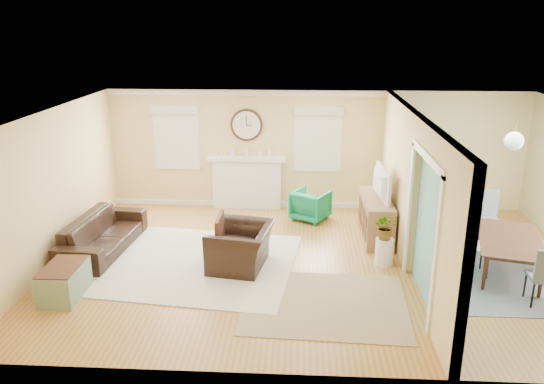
% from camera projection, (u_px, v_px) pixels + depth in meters
% --- Properties ---
extents(floor, '(9.00, 9.00, 0.00)m').
position_uv_depth(floor, '(317.00, 265.00, 9.10)').
color(floor, '#9B672F').
rests_on(floor, ground).
extents(wall_back, '(9.00, 0.02, 2.60)m').
position_uv_depth(wall_back, '(316.00, 150.00, 11.55)').
color(wall_back, '#EBC983').
rests_on(wall_back, ground).
extents(wall_front, '(9.00, 0.02, 2.60)m').
position_uv_depth(wall_front, '(327.00, 276.00, 5.85)').
color(wall_front, '#EBC983').
rests_on(wall_front, ground).
extents(wall_left, '(0.02, 6.00, 2.60)m').
position_uv_depth(wall_left, '(52.00, 188.00, 8.94)').
color(wall_left, '#EBC983').
rests_on(wall_left, ground).
extents(ceiling, '(9.00, 6.00, 0.02)m').
position_uv_depth(ceiling, '(322.00, 114.00, 8.30)').
color(ceiling, white).
rests_on(ceiling, wall_back).
extents(partition, '(0.17, 6.00, 2.60)m').
position_uv_depth(partition, '(410.00, 186.00, 8.87)').
color(partition, '#EBC983').
rests_on(partition, ground).
extents(fireplace, '(1.70, 0.30, 1.17)m').
position_uv_depth(fireplace, '(247.00, 182.00, 11.73)').
color(fireplace, white).
rests_on(fireplace, ground).
extents(wall_clock, '(0.70, 0.07, 0.70)m').
position_uv_depth(wall_clock, '(247.00, 125.00, 11.43)').
color(wall_clock, '#492617').
rests_on(wall_clock, wall_back).
extents(window_left, '(1.05, 0.13, 1.42)m').
position_uv_depth(window_left, '(176.00, 133.00, 11.56)').
color(window_left, white).
rests_on(window_left, wall_back).
extents(window_right, '(1.05, 0.13, 1.42)m').
position_uv_depth(window_right, '(318.00, 135.00, 11.39)').
color(window_right, white).
rests_on(window_right, wall_back).
extents(pendant, '(0.30, 0.30, 0.55)m').
position_uv_depth(pendant, '(514.00, 141.00, 8.26)').
color(pendant, gold).
rests_on(pendant, ceiling).
extents(rug_cream, '(3.67, 3.28, 0.02)m').
position_uv_depth(rug_cream, '(195.00, 263.00, 9.14)').
color(rug_cream, beige).
rests_on(rug_cream, floor).
extents(rug_jute, '(2.49, 2.07, 0.01)m').
position_uv_depth(rug_jute, '(325.00, 304.00, 7.83)').
color(rug_jute, tan).
rests_on(rug_jute, floor).
extents(rug_grey, '(2.33, 2.91, 0.01)m').
position_uv_depth(rug_grey, '(508.00, 272.00, 8.81)').
color(rug_grey, slate).
rests_on(rug_grey, floor).
extents(sofa, '(1.03, 2.26, 0.64)m').
position_uv_depth(sofa, '(103.00, 234.00, 9.58)').
color(sofa, black).
rests_on(sofa, floor).
extents(eames_chair, '(1.14, 1.26, 0.73)m').
position_uv_depth(eames_chair, '(241.00, 247.00, 8.91)').
color(eames_chair, black).
rests_on(eames_chair, floor).
extents(green_chair, '(0.93, 0.94, 0.63)m').
position_uv_depth(green_chair, '(311.00, 205.00, 11.08)').
color(green_chair, '#16654E').
rests_on(green_chair, floor).
extents(trunk, '(0.55, 0.88, 0.50)m').
position_uv_depth(trunk, '(64.00, 281.00, 7.98)').
color(trunk, gray).
rests_on(trunk, floor).
extents(credenza, '(0.51, 1.51, 0.80)m').
position_uv_depth(credenza, '(376.00, 218.00, 10.12)').
color(credenza, '#96704B').
rests_on(credenza, floor).
extents(tv, '(0.23, 1.06, 0.60)m').
position_uv_depth(tv, '(377.00, 183.00, 9.90)').
color(tv, black).
rests_on(tv, credenza).
extents(garden_stool, '(0.31, 0.31, 0.46)m').
position_uv_depth(garden_stool, '(384.00, 252.00, 9.05)').
color(garden_stool, white).
rests_on(garden_stool, floor).
extents(potted_plant, '(0.42, 0.36, 0.46)m').
position_uv_depth(potted_plant, '(386.00, 227.00, 8.91)').
color(potted_plant, '#337F33').
rests_on(potted_plant, garden_stool).
extents(dining_table, '(1.38, 1.92, 0.61)m').
position_uv_depth(dining_table, '(510.00, 256.00, 8.72)').
color(dining_table, '#492617').
rests_on(dining_table, floor).
extents(dining_chair_n, '(0.47, 0.47, 1.03)m').
position_uv_depth(dining_chair_n, '(488.00, 214.00, 9.72)').
color(dining_chair_n, slate).
rests_on(dining_chair_n, floor).
extents(dining_chair_s, '(0.43, 0.43, 0.92)m').
position_uv_depth(dining_chair_s, '(544.00, 270.00, 7.69)').
color(dining_chair_s, slate).
rests_on(dining_chair_s, floor).
extents(dining_chair_w, '(0.47, 0.47, 1.03)m').
position_uv_depth(dining_chair_w, '(475.00, 240.00, 8.58)').
color(dining_chair_w, white).
rests_on(dining_chair_w, floor).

